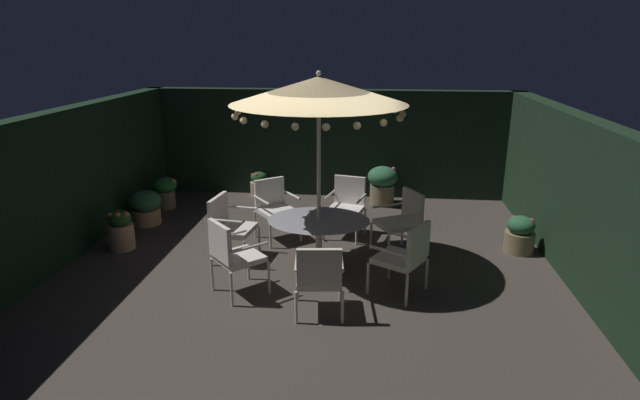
{
  "coord_description": "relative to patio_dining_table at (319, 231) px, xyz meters",
  "views": [
    {
      "loc": [
        0.9,
        -6.74,
        3.18
      ],
      "look_at": [
        0.16,
        0.25,
        0.97
      ],
      "focal_mm": 29.01,
      "sensor_mm": 36.0,
      "label": 1
    }
  ],
  "objects": [
    {
      "name": "patio_chair_southeast",
      "position": [
        1.19,
        -0.7,
        0.0
      ],
      "size": [
        0.8,
        0.8,
        0.97
      ],
      "color": "silver",
      "rests_on": "ground_plane"
    },
    {
      "name": "patio_chair_west",
      "position": [
        -0.85,
        1.08,
        0.02
      ],
      "size": [
        0.81,
        0.81,
        0.98
      ],
      "color": "beige",
      "rests_on": "ground_plane"
    },
    {
      "name": "patio_chair_east",
      "position": [
        0.15,
        -1.37,
        -0.02
      ],
      "size": [
        0.63,
        0.64,
        0.93
      ],
      "color": "beige",
      "rests_on": "ground_plane"
    },
    {
      "name": "ground_plane",
      "position": [
        -0.16,
        -0.08,
        -0.57
      ],
      "size": [
        7.66,
        7.88,
        0.02
      ],
      "primitive_type": "cube",
      "color": "#423A33"
    },
    {
      "name": "potted_plant_front_corner",
      "position": [
        0.93,
        3.08,
        -0.14
      ],
      "size": [
        0.59,
        0.59,
        0.77
      ],
      "color": "#7F6E52",
      "rests_on": "ground_plane"
    },
    {
      "name": "hedge_backdrop_right",
      "position": [
        3.52,
        -0.08,
        0.53
      ],
      "size": [
        0.3,
        7.88,
        2.19
      ],
      "primitive_type": "cube",
      "color": "black",
      "rests_on": "ground_plane"
    },
    {
      "name": "potted_plant_back_right",
      "position": [
        -1.62,
        3.36,
        -0.3
      ],
      "size": [
        0.37,
        0.37,
        0.52
      ],
      "color": "tan",
      "rests_on": "ground_plane"
    },
    {
      "name": "patio_chair_south",
      "position": [
        1.21,
        0.66,
        0.01
      ],
      "size": [
        0.8,
        0.79,
        0.97
      ],
      "color": "silver",
      "rests_on": "ground_plane"
    },
    {
      "name": "hedge_backdrop_left",
      "position": [
        -3.84,
        -0.08,
        0.53
      ],
      "size": [
        0.3,
        7.88,
        2.19
      ],
      "primitive_type": "cube",
      "color": "black",
      "rests_on": "ground_plane"
    },
    {
      "name": "patio_dining_table",
      "position": [
        0.0,
        0.0,
        0.0
      ],
      "size": [
        1.45,
        1.19,
        0.74
      ],
      "color": "silver",
      "rests_on": "ground_plane"
    },
    {
      "name": "potted_plant_left_far",
      "position": [
        -3.24,
        2.39,
        -0.21
      ],
      "size": [
        0.44,
        0.44,
        0.62
      ],
      "color": "olive",
      "rests_on": "ground_plane"
    },
    {
      "name": "potted_plant_left_near",
      "position": [
        -3.15,
        0.36,
        -0.24
      ],
      "size": [
        0.4,
        0.4,
        0.63
      ],
      "color": "tan",
      "rests_on": "ground_plane"
    },
    {
      "name": "patio_chair_southwest",
      "position": [
        0.33,
        1.34,
        0.01
      ],
      "size": [
        0.7,
        0.69,
        0.98
      ],
      "color": "silver",
      "rests_on": "ground_plane"
    },
    {
      "name": "patio_chair_north",
      "position": [
        -1.36,
        0.17,
        0.01
      ],
      "size": [
        0.63,
        0.72,
        0.96
      ],
      "color": "silver",
      "rests_on": "ground_plane"
    },
    {
      "name": "patio_umbrella",
      "position": [
        0.0,
        0.0,
        1.96
      ],
      "size": [
        2.36,
        2.36,
        2.78
      ],
      "color": "silver",
      "rests_on": "ground_plane"
    },
    {
      "name": "potted_plant_right_far",
      "position": [
        3.02,
        0.89,
        -0.28
      ],
      "size": [
        0.45,
        0.45,
        0.58
      ],
      "color": "olive",
      "rests_on": "ground_plane"
    },
    {
      "name": "potted_plant_back_center",
      "position": [
        -3.25,
        1.5,
        -0.24
      ],
      "size": [
        0.55,
        0.55,
        0.61
      ],
      "color": "tan",
      "rests_on": "ground_plane"
    },
    {
      "name": "patio_chair_northeast",
      "position": [
        -1.0,
        -0.94,
        0.03
      ],
      "size": [
        0.8,
        0.8,
        1.01
      ],
      "color": "beige",
      "rests_on": "ground_plane"
    },
    {
      "name": "hedge_backdrop_rear",
      "position": [
        -0.16,
        3.71,
        0.53
      ],
      "size": [
        7.66,
        0.3,
        2.19
      ],
      "primitive_type": "cube",
      "color": "black",
      "rests_on": "ground_plane"
    }
  ]
}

